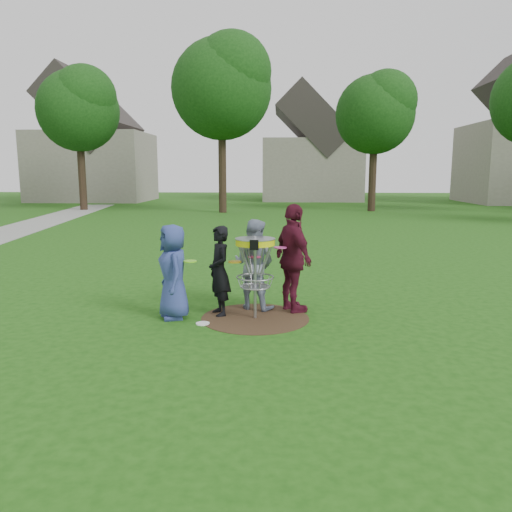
{
  "coord_description": "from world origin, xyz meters",
  "views": [
    {
      "loc": [
        0.4,
        -8.0,
        2.41
      ],
      "look_at": [
        0.0,
        0.3,
        1.0
      ],
      "focal_mm": 35.0,
      "sensor_mm": 36.0,
      "label": 1
    }
  ],
  "objects_px": {
    "player_maroon": "(293,258)",
    "disc_golf_basket": "(255,258)",
    "player_grey": "(254,264)",
    "player_blue": "(173,272)",
    "player_black": "(219,271)"
  },
  "relations": [
    {
      "from": "player_grey",
      "to": "player_maroon",
      "type": "xyz_separation_m",
      "value": [
        0.69,
        -0.17,
        0.14
      ]
    },
    {
      "from": "player_grey",
      "to": "disc_golf_basket",
      "type": "bearing_deg",
      "value": 117.97
    },
    {
      "from": "player_blue",
      "to": "player_grey",
      "type": "height_order",
      "value": "player_grey"
    },
    {
      "from": "player_maroon",
      "to": "disc_golf_basket",
      "type": "distance_m",
      "value": 0.78
    },
    {
      "from": "disc_golf_basket",
      "to": "player_grey",
      "type": "bearing_deg",
      "value": 94.6
    },
    {
      "from": "player_blue",
      "to": "player_grey",
      "type": "distance_m",
      "value": 1.46
    },
    {
      "from": "player_grey",
      "to": "disc_golf_basket",
      "type": "relative_size",
      "value": 1.16
    },
    {
      "from": "disc_golf_basket",
      "to": "player_maroon",
      "type": "bearing_deg",
      "value": 35.26
    },
    {
      "from": "player_blue",
      "to": "player_maroon",
      "type": "bearing_deg",
      "value": 80.88
    },
    {
      "from": "player_blue",
      "to": "player_grey",
      "type": "xyz_separation_m",
      "value": [
        1.3,
        0.66,
        0.01
      ]
    },
    {
      "from": "player_maroon",
      "to": "player_black",
      "type": "bearing_deg",
      "value": 75.14
    },
    {
      "from": "player_blue",
      "to": "disc_golf_basket",
      "type": "bearing_deg",
      "value": 68.69
    },
    {
      "from": "player_blue",
      "to": "player_black",
      "type": "height_order",
      "value": "player_blue"
    },
    {
      "from": "player_blue",
      "to": "player_black",
      "type": "distance_m",
      "value": 0.77
    },
    {
      "from": "player_grey",
      "to": "disc_golf_basket",
      "type": "xyz_separation_m",
      "value": [
        0.05,
        -0.62,
        0.22
      ]
    }
  ]
}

